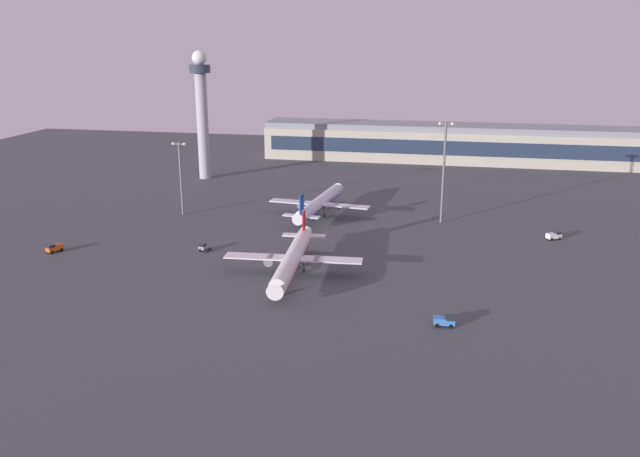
# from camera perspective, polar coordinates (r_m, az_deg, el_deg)

# --- Properties ---
(ground_plane) EXTENTS (416.00, 416.00, 0.00)m
(ground_plane) POSITION_cam_1_polar(r_m,az_deg,el_deg) (160.47, -0.43, -3.55)
(ground_plane) COLOR #424449
(terminal_building) EXTENTS (165.90, 22.40, 16.40)m
(terminal_building) POSITION_cam_1_polar(r_m,az_deg,el_deg) (300.43, 11.27, 7.28)
(terminal_building) COLOR #B2AD99
(terminal_building) RESTS_ON ground
(control_tower) EXTENTS (8.00, 8.00, 49.11)m
(control_tower) POSITION_cam_1_polar(r_m,az_deg,el_deg) (260.75, -10.23, 10.35)
(control_tower) COLOR #A8A8B2
(control_tower) RESTS_ON ground
(airplane_far_stand) EXTENTS (33.22, 42.66, 10.94)m
(airplane_far_stand) POSITION_cam_1_polar(r_m,az_deg,el_deg) (155.62, -2.39, -2.61)
(airplane_far_stand) COLOR silver
(airplane_far_stand) RESTS_ON ground
(airplane_terminal_side) EXTENTS (32.45, 41.59, 10.67)m
(airplane_terminal_side) POSITION_cam_1_polar(r_m,az_deg,el_deg) (206.21, -0.05, 2.22)
(airplane_terminal_side) COLOR silver
(airplane_terminal_side) RESTS_ON ground
(pushback_tug) EXTENTS (3.31, 2.23, 2.05)m
(pushback_tug) POSITION_cam_1_polar(r_m,az_deg,el_deg) (176.01, -10.12, -1.60)
(pushback_tug) COLOR gray
(pushback_tug) RESTS_ON ground
(baggage_tractor) EXTENTS (4.54, 3.88, 2.25)m
(baggage_tractor) POSITION_cam_1_polar(r_m,az_deg,el_deg) (194.13, 19.66, -0.57)
(baggage_tractor) COLOR white
(baggage_tractor) RESTS_ON ground
(cargo_loader) EXTENTS (3.64, 4.58, 2.25)m
(cargo_loader) POSITION_cam_1_polar(r_m,az_deg,el_deg) (186.09, -22.08, -1.56)
(cargo_loader) COLOR #D85919
(cargo_loader) RESTS_ON ground
(maintenance_van) EXTENTS (4.27, 2.28, 2.25)m
(maintenance_van) POSITION_cam_1_polar(r_m,az_deg,el_deg) (132.32, 10.78, -7.87)
(maintenance_van) COLOR #3372BF
(maintenance_van) RESTS_ON ground
(apron_light_west) EXTENTS (4.80, 0.90, 23.14)m
(apron_light_west) POSITION_cam_1_polar(r_m,az_deg,el_deg) (209.81, -12.01, 4.73)
(apron_light_west) COLOR slate
(apron_light_west) RESTS_ON ground
(apron_light_central) EXTENTS (4.80, 0.90, 30.51)m
(apron_light_central) POSITION_cam_1_polar(r_m,az_deg,el_deg) (199.07, 10.70, 5.28)
(apron_light_central) COLOR slate
(apron_light_central) RESTS_ON ground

